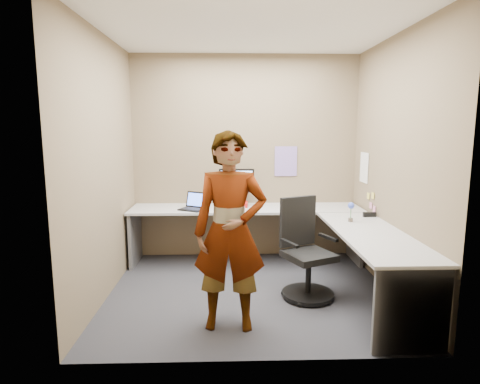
{
  "coord_description": "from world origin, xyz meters",
  "views": [
    {
      "loc": [
        -0.24,
        -4.09,
        1.75
      ],
      "look_at": [
        -0.1,
        0.25,
        1.05
      ],
      "focal_mm": 30.0,
      "sensor_mm": 36.0,
      "label": 1
    }
  ],
  "objects_px": {
    "desk": "(286,229)",
    "office_chair": "(305,257)",
    "monitor": "(237,182)",
    "person": "(230,232)"
  },
  "relations": [
    {
      "from": "monitor",
      "to": "person",
      "type": "bearing_deg",
      "value": -88.9
    },
    {
      "from": "desk",
      "to": "monitor",
      "type": "relative_size",
      "value": 6.49
    },
    {
      "from": "desk",
      "to": "office_chair",
      "type": "height_order",
      "value": "office_chair"
    },
    {
      "from": "desk",
      "to": "office_chair",
      "type": "relative_size",
      "value": 2.93
    },
    {
      "from": "desk",
      "to": "person",
      "type": "bearing_deg",
      "value": -120.09
    },
    {
      "from": "monitor",
      "to": "office_chair",
      "type": "distance_m",
      "value": 1.51
    },
    {
      "from": "monitor",
      "to": "office_chair",
      "type": "relative_size",
      "value": 0.45
    },
    {
      "from": "monitor",
      "to": "person",
      "type": "relative_size",
      "value": 0.27
    },
    {
      "from": "office_chair",
      "to": "person",
      "type": "xyz_separation_m",
      "value": [
        -0.78,
        -0.63,
        0.45
      ]
    },
    {
      "from": "office_chair",
      "to": "monitor",
      "type": "bearing_deg",
      "value": 95.48
    }
  ]
}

